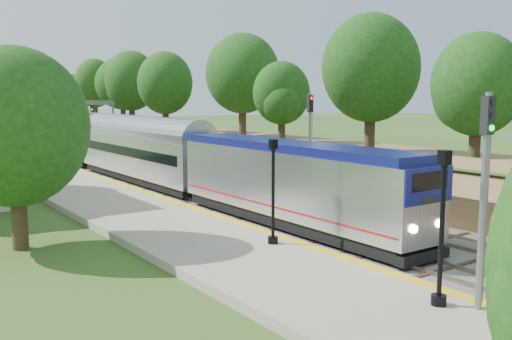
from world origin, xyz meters
TOP-DOWN VIEW (x-y plane):
  - trackbed at (2.00, 60.00)m, footprint 9.50×170.00m
  - platform at (-5.20, 16.00)m, footprint 6.40×68.00m
  - yellow_stripe at (-2.35, 16.00)m, footprint 0.55×68.00m
  - embankment at (10.35, 60.00)m, footprint 10.64×170.00m
  - signal_gantry at (2.47, 54.99)m, footprint 8.40×0.38m
  - trees_behind_platform at (-11.17, 20.67)m, footprint 7.82×53.32m
  - train at (0.00, 61.22)m, footprint 2.82×113.10m
  - lamppost_mid at (-3.60, 2.35)m, footprint 0.47×0.47m
  - lamppost_far at (-3.36, 11.13)m, footprint 0.45×0.45m
  - signal_platform at (-2.90, 1.47)m, footprint 0.38×0.30m
  - signal_farside at (6.20, 19.96)m, footprint 0.37×0.29m

SIDE VIEW (x-z plane):
  - trackbed at x=2.00m, z-range -0.07..0.21m
  - platform at x=-5.20m, z-range 0.00..0.38m
  - yellow_stripe at x=-2.35m, z-range 0.38..0.39m
  - embankment at x=10.35m, z-range -3.89..7.80m
  - train at x=0.00m, z-range 0.07..4.21m
  - lamppost_far at x=-3.36m, z-range 0.14..4.66m
  - lamppost_mid at x=-3.60m, z-range 0.13..4.88m
  - signal_farside at x=6.20m, z-range 0.87..7.62m
  - signal_platform at x=-2.90m, z-range 1.12..7.58m
  - trees_behind_platform at x=-11.17m, z-range 0.93..8.14m
  - signal_gantry at x=2.47m, z-range 1.72..7.92m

